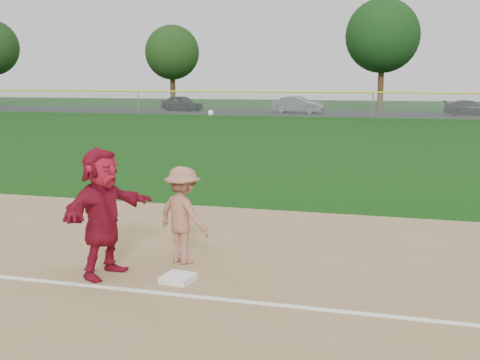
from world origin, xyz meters
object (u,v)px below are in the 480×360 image
(car_mid, at_px, (298,105))
(car_right, at_px, (470,108))
(base_runner, at_px, (102,212))
(first_base, at_px, (178,278))
(car_left, at_px, (182,103))

(car_mid, relative_size, car_right, 1.05)
(base_runner, bearing_deg, car_right, 2.34)
(car_mid, bearing_deg, first_base, -166.48)
(car_left, relative_size, car_mid, 0.95)
(car_left, bearing_deg, first_base, -138.90)
(base_runner, height_order, car_right, base_runner)
(base_runner, bearing_deg, car_mid, 20.26)
(car_left, xyz_separation_m, car_mid, (11.46, -1.10, 0.01))
(base_runner, distance_m, car_left, 49.35)
(first_base, bearing_deg, car_right, 80.04)
(car_left, relative_size, car_right, 1.00)
(car_left, height_order, car_mid, car_mid)
(base_runner, relative_size, car_mid, 0.44)
(car_mid, bearing_deg, car_right, -80.62)
(first_base, distance_m, base_runner, 1.53)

